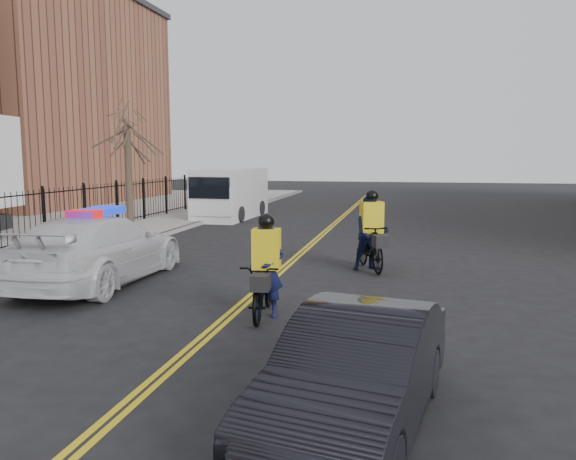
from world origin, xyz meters
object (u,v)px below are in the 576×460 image
Objects in this scene: dark_sedan at (357,372)px; cargo_van at (230,194)px; police_cruiser at (98,249)px; cyclist_near at (266,281)px; cyclist_far at (371,239)px.

cargo_van reaches higher than dark_sedan.
police_cruiser is 14.86m from cargo_van.
cyclist_near is (-2.15, 4.22, 0.01)m from dark_sedan.
cyclist_far is at bearing 102.71° from dark_sedan.
cyclist_near reaches higher than dark_sedan.
police_cruiser is 2.77× the size of cyclist_near.
cargo_van is 2.67× the size of cyclist_far.
police_cruiser is at bearing 151.98° from cyclist_near.
cyclist_far is (7.91, -11.75, -0.35)m from cargo_van.
cyclist_far is at bearing 65.58° from cyclist_near.
cyclist_far reaches higher than police_cruiser.
cyclist_far reaches higher than dark_sedan.
dark_sedan is at bearing -66.71° from cargo_van.
cyclist_near is (4.77, -1.95, -0.15)m from police_cruiser.
police_cruiser is at bearing -176.42° from cyclist_far.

